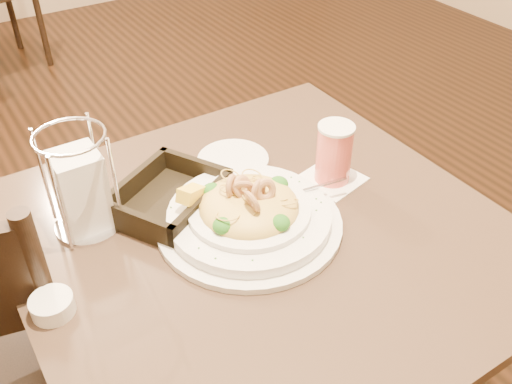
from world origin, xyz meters
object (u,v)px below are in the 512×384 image
main_table (261,311)px  butter_ramekin (52,306)px  pasta_bowl (249,213)px  side_plate (233,160)px  napkin_caddy (81,189)px  drink_glass (334,154)px  bread_basket (169,200)px

main_table → butter_ramekin: size_ratio=12.59×
pasta_bowl → side_plate: bearing=67.2°
pasta_bowl → napkin_caddy: bearing=146.9°
napkin_caddy → butter_ramekin: napkin_caddy is taller
drink_glass → napkin_caddy: (-0.49, 0.14, 0.02)m
side_plate → bread_basket: bearing=-159.4°
drink_glass → butter_ramekin: 0.62m
pasta_bowl → side_plate: size_ratio=2.49×
drink_glass → butter_ramekin: (-0.62, -0.04, -0.05)m
pasta_bowl → napkin_caddy: napkin_caddy is taller
pasta_bowl → bread_basket: size_ratio=1.47×
pasta_bowl → butter_ramekin: bearing=-178.5°
main_table → drink_glass: drink_glass is taller
napkin_caddy → main_table: bearing=-35.1°
drink_glass → bread_basket: drink_glass is taller
pasta_bowl → butter_ramekin: size_ratio=5.60×
main_table → butter_ramekin: (-0.40, 0.01, 0.25)m
drink_glass → side_plate: 0.23m
pasta_bowl → butter_ramekin: (-0.39, -0.01, -0.02)m
napkin_caddy → butter_ramekin: 0.23m
pasta_bowl → drink_glass: bearing=8.2°
side_plate → butter_ramekin: size_ratio=2.25×
bread_basket → napkin_caddy: bearing=166.8°
bread_basket → main_table: bearing=-52.7°
main_table → drink_glass: (0.22, 0.06, 0.30)m
bread_basket → napkin_caddy: size_ratio=1.30×
drink_glass → side_plate: (-0.15, 0.17, -0.06)m
main_table → bread_basket: bread_basket is taller
napkin_caddy → butter_ramekin: (-0.12, -0.18, -0.07)m
main_table → pasta_bowl: size_ratio=2.25×
napkin_caddy → side_plate: 0.36m
napkin_caddy → side_plate: bearing=5.9°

